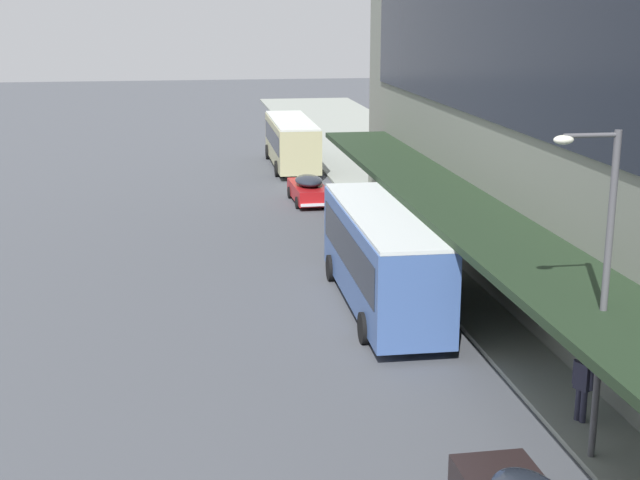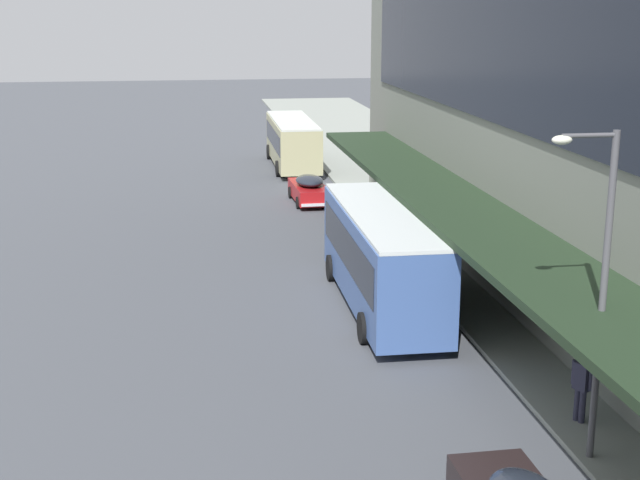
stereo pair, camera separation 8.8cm
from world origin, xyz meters
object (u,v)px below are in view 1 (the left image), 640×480
(transit_bus_kerbside_rear, at_px, (292,140))
(street_lamp, at_px, (599,276))
(sedan_trailing_mid, at_px, (308,189))
(pedestrian_at_kerb, at_px, (583,383))
(transit_bus_kerbside_front, at_px, (382,253))

(transit_bus_kerbside_rear, bearing_deg, street_lamp, -87.28)
(transit_bus_kerbside_rear, bearing_deg, sedan_trailing_mid, -92.41)
(transit_bus_kerbside_rear, height_order, pedestrian_at_kerb, transit_bus_kerbside_rear)
(transit_bus_kerbside_rear, distance_m, sedan_trailing_mid, 11.07)
(sedan_trailing_mid, height_order, street_lamp, street_lamp)
(transit_bus_kerbside_rear, distance_m, pedestrian_at_kerb, 38.11)
(pedestrian_at_kerb, distance_m, street_lamp, 3.80)
(transit_bus_kerbside_front, height_order, sedan_trailing_mid, transit_bus_kerbside_front)
(sedan_trailing_mid, xyz_separation_m, street_lamp, (2.35, -28.74, 3.73))
(street_lamp, bearing_deg, sedan_trailing_mid, 94.68)
(transit_bus_kerbside_front, relative_size, sedan_trailing_mid, 2.23)
(transit_bus_kerbside_rear, bearing_deg, transit_bus_kerbside_front, -90.74)
(pedestrian_at_kerb, bearing_deg, transit_bus_kerbside_rear, 93.86)
(transit_bus_kerbside_front, bearing_deg, sedan_trailing_mid, 90.31)
(transit_bus_kerbside_front, distance_m, transit_bus_kerbside_rear, 28.44)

